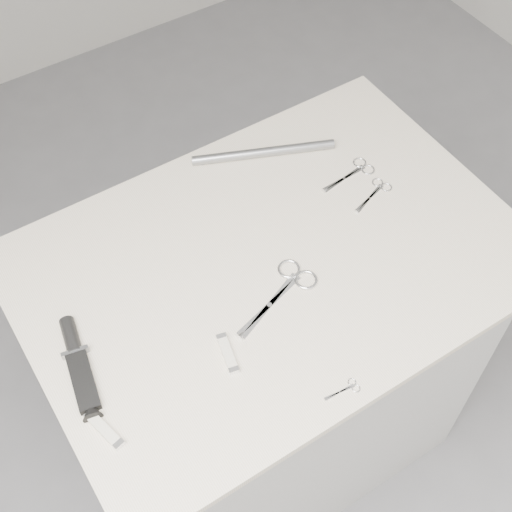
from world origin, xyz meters
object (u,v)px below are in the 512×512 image
large_shears (288,285)px  tiny_scissors (346,389)px  pocket_knife_a (104,430)px  plinth (269,369)px  metal_rail (264,152)px  embroidery_scissors_b (376,191)px  pocket_knife_b (228,354)px  embroidery_scissors_a (356,171)px  sheathed_knife (77,360)px

large_shears → tiny_scissors: 0.24m
pocket_knife_a → plinth: bearing=-85.5°
pocket_knife_a → metal_rail: (0.58, 0.40, 0.01)m
plinth → large_shears: 0.48m
metal_rail → tiny_scissors: bearing=-108.7°
plinth → tiny_scissors: (-0.05, -0.31, 0.47)m
embroidery_scissors_b → pocket_knife_b: 0.51m
plinth → metal_rail: metal_rail is taller
embroidery_scissors_a → sheathed_knife: size_ratio=0.68×
large_shears → pocket_knife_b: 0.19m
large_shears → metal_rail: metal_rail is taller
embroidery_scissors_b → metal_rail: metal_rail is taller
sheathed_knife → pocket_knife_b: size_ratio=2.35×
embroidery_scissors_b → plinth: bearing=167.6°
tiny_scissors → metal_rail: 0.59m
embroidery_scissors_b → tiny_scissors: size_ratio=1.61×
tiny_scissors → pocket_knife_a: size_ratio=0.77×
sheathed_knife → pocket_knife_a: size_ratio=2.21×
embroidery_scissors_a → metal_rail: metal_rail is taller
plinth → pocket_knife_a: pocket_knife_a is taller
plinth → pocket_knife_a: bearing=-161.5°
sheathed_knife → large_shears: bearing=-88.0°
metal_rail → large_shears: bearing=-115.4°
pocket_knife_b → large_shears: bearing=-56.2°
tiny_scissors → large_shears: bearing=86.7°
pocket_knife_a → embroidery_scissors_b: bearing=-90.3°
embroidery_scissors_b → pocket_knife_b: bearing=-179.3°
tiny_scissors → pocket_knife_a: 0.42m
sheathed_knife → pocket_knife_b: bearing=-108.4°
plinth → large_shears: (-0.01, -0.07, 0.47)m
tiny_scissors → sheathed_knife: sheathed_knife is taller
large_shears → embroidery_scissors_a: large_shears is taller
tiny_scissors → embroidery_scissors_a: bearing=56.3°
sheathed_knife → pocket_knife_a: (-0.02, -0.15, -0.00)m
large_shears → pocket_knife_b: size_ratio=2.42×
plinth → sheathed_knife: 0.64m
tiny_scissors → pocket_knife_b: 0.22m
embroidery_scissors_b → pocket_knife_a: 0.75m
tiny_scissors → pocket_knife_a: (-0.39, 0.16, 0.00)m
large_shears → pocket_knife_b: (-0.18, -0.07, 0.00)m
large_shears → tiny_scissors: large_shears is taller
large_shears → pocket_knife_a: pocket_knife_a is taller
embroidery_scissors_b → tiny_scissors: 0.48m
plinth → pocket_knife_b: bearing=-144.2°
embroidery_scissors_a → tiny_scissors: 0.53m
plinth → embroidery_scissors_a: size_ratio=6.72×
pocket_knife_b → embroidery_scissors_a: bearing=-50.3°
metal_rail → sheathed_knife: bearing=-155.8°
large_shears → embroidery_scissors_a: bearing=10.9°
embroidery_scissors_b → sheathed_knife: (-0.71, -0.03, 0.01)m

